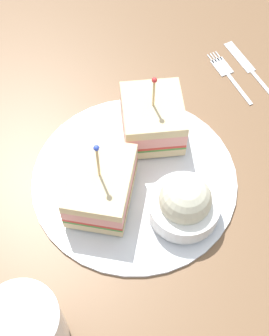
# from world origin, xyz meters

# --- Properties ---
(ground_plane) EXTENTS (1.15, 1.15, 0.02)m
(ground_plane) POSITION_xyz_m (0.00, 0.00, -0.01)
(ground_plane) COLOR brown
(plate) EXTENTS (0.27, 0.27, 0.01)m
(plate) POSITION_xyz_m (0.00, 0.00, 0.00)
(plate) COLOR white
(plate) RESTS_ON ground_plane
(sandwich_half_front) EXTENTS (0.11, 0.08, 0.11)m
(sandwich_half_front) POSITION_xyz_m (0.03, -0.04, 0.04)
(sandwich_half_front) COLOR beige
(sandwich_half_front) RESTS_ON plate
(sandwich_half_back) EXTENTS (0.10, 0.10, 0.11)m
(sandwich_half_back) POSITION_xyz_m (-0.08, 0.02, 0.04)
(sandwich_half_back) COLOR beige
(sandwich_half_back) RESTS_ON plate
(coleslaw_bowl) EXTENTS (0.09, 0.09, 0.06)m
(coleslaw_bowl) POSITION_xyz_m (0.05, 0.07, 0.03)
(coleslaw_bowl) COLOR white
(coleslaw_bowl) RESTS_ON plate
(drink_glass) EXTENTS (0.08, 0.08, 0.09)m
(drink_glass) POSITION_xyz_m (0.22, -0.09, 0.04)
(drink_glass) COLOR #B74C33
(drink_glass) RESTS_ON ground_plane
(fork) EXTENTS (0.11, 0.07, 0.00)m
(fork) POSITION_xyz_m (-0.21, 0.12, 0.00)
(fork) COLOR silver
(fork) RESTS_ON ground_plane
(knife) EXTENTS (0.12, 0.08, 0.00)m
(knife) POSITION_xyz_m (-0.22, 0.15, 0.00)
(knife) COLOR silver
(knife) RESTS_ON ground_plane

